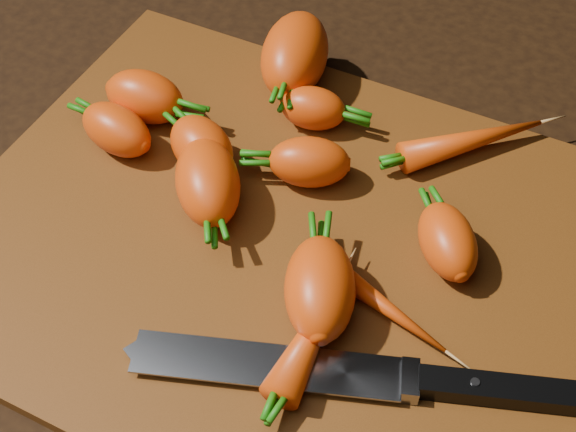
% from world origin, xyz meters
% --- Properties ---
extents(ground, '(2.00, 2.00, 0.01)m').
position_xyz_m(ground, '(0.00, 0.00, -0.01)').
color(ground, black).
extents(cutting_board, '(0.50, 0.40, 0.01)m').
position_xyz_m(cutting_board, '(0.00, 0.00, 0.01)').
color(cutting_board, brown).
rests_on(cutting_board, ground).
extents(carrot_0, '(0.07, 0.05, 0.04)m').
position_xyz_m(carrot_0, '(-0.17, 0.07, 0.03)').
color(carrot_0, '#E5470C').
rests_on(carrot_0, cutting_board).
extents(carrot_1, '(0.08, 0.07, 0.04)m').
position_xyz_m(carrot_1, '(-0.09, 0.04, 0.03)').
color(carrot_1, '#E5470C').
rests_on(carrot_1, cutting_board).
extents(carrot_2, '(0.08, 0.11, 0.06)m').
position_xyz_m(carrot_2, '(-0.07, 0.17, 0.04)').
color(carrot_2, '#E5470C').
rests_on(carrot_2, cutting_board).
extents(carrot_3, '(0.08, 0.10, 0.05)m').
position_xyz_m(carrot_3, '(0.05, -0.04, 0.04)').
color(carrot_3, '#E5470C').
rests_on(carrot_3, cutting_board).
extents(carrot_4, '(0.08, 0.06, 0.04)m').
position_xyz_m(carrot_4, '(-0.01, 0.07, 0.03)').
color(carrot_4, '#E5470C').
rests_on(carrot_4, cutting_board).
extents(carrot_5, '(0.06, 0.05, 0.04)m').
position_xyz_m(carrot_5, '(-0.03, 0.13, 0.03)').
color(carrot_5, '#E5470C').
rests_on(carrot_5, cutting_board).
extents(carrot_6, '(0.07, 0.08, 0.04)m').
position_xyz_m(carrot_6, '(0.12, 0.04, 0.03)').
color(carrot_6, '#E5470C').
rests_on(carrot_6, cutting_board).
extents(carrot_7, '(0.11, 0.11, 0.03)m').
position_xyz_m(carrot_7, '(0.10, 0.15, 0.03)').
color(carrot_7, '#E5470C').
rests_on(carrot_7, cutting_board).
extents(carrot_8, '(0.11, 0.05, 0.02)m').
position_xyz_m(carrot_8, '(0.09, -0.03, 0.02)').
color(carrot_8, '#E5470C').
rests_on(carrot_8, cutting_board).
extents(carrot_9, '(0.03, 0.11, 0.03)m').
position_xyz_m(carrot_9, '(0.06, -0.07, 0.03)').
color(carrot_9, '#E5470C').
rests_on(carrot_9, cutting_board).
extents(carrot_10, '(0.07, 0.05, 0.04)m').
position_xyz_m(carrot_10, '(-0.17, 0.03, 0.03)').
color(carrot_10, '#E5470C').
rests_on(carrot_10, cutting_board).
extents(carrot_11, '(0.09, 0.10, 0.05)m').
position_xyz_m(carrot_11, '(-0.07, 0.01, 0.04)').
color(carrot_11, '#E5470C').
rests_on(carrot_11, cutting_board).
extents(knife, '(0.29, 0.12, 0.02)m').
position_xyz_m(knife, '(0.06, -0.10, 0.02)').
color(knife, gray).
rests_on(knife, cutting_board).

